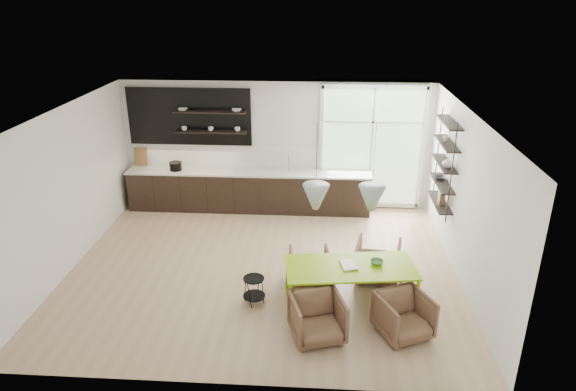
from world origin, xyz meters
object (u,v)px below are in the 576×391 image
object	(u,v)px
armchair_back_right	(378,260)
armchair_front_right	(404,316)
dining_table	(350,269)
armchair_front_left	(317,318)
armchair_back_left	(309,267)
wire_stool	(254,287)

from	to	relation	value
armchair_back_right	armchair_front_right	world-z (taller)	armchair_back_right
dining_table	armchair_front_left	xyz separation A→B (m)	(-0.50, -0.82, -0.35)
armchair_back_left	armchair_front_left	bearing A→B (deg)	89.05
dining_table	armchair_front_left	size ratio (longest dim) A/B	2.85
armchair_back_left	armchair_front_right	distance (m)	1.95
armchair_back_left	wire_stool	distance (m)	1.10
dining_table	armchair_front_right	world-z (taller)	dining_table
armchair_back_right	armchair_front_left	xyz separation A→B (m)	(-1.04, -1.74, -0.01)
dining_table	armchair_back_left	bearing A→B (deg)	127.36
armchair_front_left	armchair_back_right	bearing A→B (deg)	42.29
armchair_front_right	wire_stool	world-z (taller)	armchair_front_right
wire_stool	armchair_back_right	bearing A→B (deg)	23.49
armchair_front_left	armchair_front_right	world-z (taller)	armchair_front_left
armchair_back_left	wire_stool	world-z (taller)	armchair_back_left
armchair_back_right	wire_stool	bearing A→B (deg)	34.10
dining_table	wire_stool	xyz separation A→B (m)	(-1.54, 0.01, -0.39)
armchair_back_right	armchair_front_left	distance (m)	2.03
dining_table	armchair_back_right	bearing A→B (deg)	52.06
armchair_back_right	wire_stool	size ratio (longest dim) A/B	1.67
armchair_front_left	armchair_front_right	distance (m)	1.28
dining_table	armchair_back_right	size ratio (longest dim) A/B	2.77
armchair_back_left	armchair_back_right	world-z (taller)	armchair_back_right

